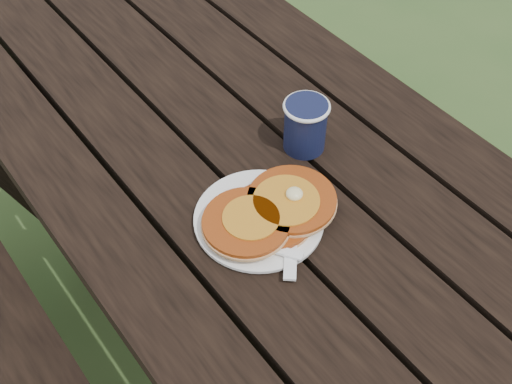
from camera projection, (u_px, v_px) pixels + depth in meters
ground at (278, 377)px, 1.69m from camera, size 60.00×60.00×0.00m
picnic_table at (282, 304)px, 1.41m from camera, size 1.36×1.80×0.75m
plate at (259, 220)px, 1.08m from camera, size 0.25×0.25×0.01m
pancake_stack at (271, 211)px, 1.06m from camera, size 0.24×0.15×0.04m
knife at (291, 234)px, 1.05m from camera, size 0.13×0.15×0.00m
fork at (270, 247)px, 1.02m from camera, size 0.11×0.15×0.01m
coffee_cup at (305, 123)px, 1.16m from camera, size 0.09×0.09×0.10m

